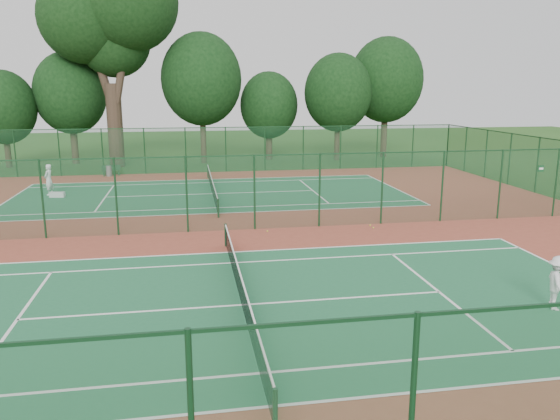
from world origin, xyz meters
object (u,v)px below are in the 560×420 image
Objects in this scene: bench at (111,170)px; big_tree at (110,17)px; player_near at (557,283)px; trash_bin at (109,171)px; kit_bag at (57,195)px; player_far at (49,180)px.

big_tree is (-0.01, 5.29, 11.50)m from bench.
trash_bin is at bearing 48.24° from player_near.
bench is 1.62× the size of kit_bag.
big_tree is at bearing -174.79° from player_far.
trash_bin is 0.05× the size of big_tree.
player_near is 1.17× the size of bench.
bench is at bearing 176.35° from player_far.
big_tree reaches higher than bench.
bench is 12.66m from big_tree.
kit_bag is (-2.00, -7.80, -0.24)m from trash_bin.
player_near is at bearing -64.13° from big_tree.
bench is 0.08× the size of big_tree.
player_far is 1.35× the size of bench.
kit_bag is (0.61, -0.84, -0.79)m from player_far.
bench is at bearing -89.88° from big_tree.
bench is 8.19m from kit_bag.
player_near is 0.10× the size of big_tree.
trash_bin is 12.72m from big_tree.
trash_bin is (2.61, 6.96, -0.55)m from player_far.
kit_bag is 0.05× the size of big_tree.
big_tree is at bearing 43.87° from player_near.
kit_bag is 17.80m from big_tree.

